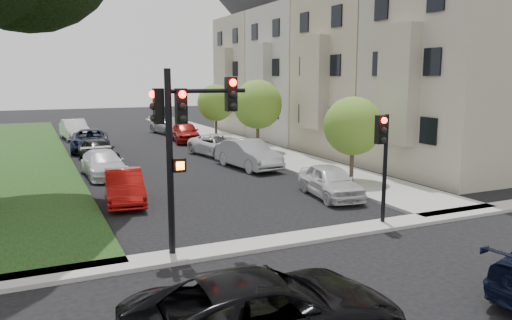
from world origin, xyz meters
name	(u,v)px	position (x,y,z in m)	size (l,w,h in m)	color
ground	(334,263)	(0.00, 0.00, 0.00)	(140.00, 140.00, 0.00)	black
sidewalk_right	(232,141)	(6.75, 24.00, 0.06)	(3.50, 44.00, 0.12)	#9B968E
sidewalk_cross	(297,238)	(0.00, 2.00, 0.06)	(60.00, 1.00, 0.12)	#9B968E
house_a	(461,34)	(12.45, 8.00, 6.93)	(7.70, 7.55, 15.97)	#9C9778
house_b	(367,43)	(12.45, 15.50, 6.93)	(7.70, 7.55, 15.97)	gray
house_c	(306,49)	(12.45, 23.00, 6.93)	(7.70, 7.55, 15.97)	#B1A69B
house_d	(264,53)	(12.45, 30.50, 6.93)	(7.70, 7.55, 15.97)	#A8A497
small_tree_a	(353,126)	(6.20, 8.00, 2.66)	(2.66, 2.66, 4.00)	#3D3028
small_tree_b	(258,105)	(6.20, 18.25, 3.11)	(3.12, 3.12, 4.68)	#3D3028
small_tree_c	(216,103)	(6.20, 26.00, 2.85)	(2.85, 2.85, 4.28)	#3D3028
traffic_signal_main	(183,129)	(-3.40, 2.23, 3.51)	(2.48, 0.64, 5.09)	black
traffic_signal_secondary	(383,149)	(3.22, 2.19, 2.57)	(0.47, 0.38, 3.68)	black
car_cross_near	(267,313)	(-3.50, -3.10, 0.72)	(2.38, 5.16, 1.43)	black
car_parked_0	(330,181)	(3.88, 6.19, 0.67)	(1.57, 3.91, 1.33)	silver
car_parked_1	(248,154)	(3.46, 13.52, 0.77)	(1.63, 4.68, 1.54)	#999BA0
car_parked_2	(220,145)	(3.54, 18.10, 0.68)	(2.24, 4.86, 1.35)	silver
car_parked_3	(185,132)	(3.50, 25.28, 0.76)	(1.80, 4.46, 1.52)	maroon
car_parked_4	(169,126)	(3.84, 31.30, 0.71)	(1.99, 4.90, 1.42)	#999BA0
car_parked_5	(124,187)	(-3.93, 8.74, 0.65)	(1.38, 3.95, 1.30)	maroon
car_parked_6	(104,164)	(-3.91, 14.42, 0.64)	(1.80, 4.43, 1.29)	silver
car_parked_7	(98,150)	(-3.60, 18.91, 0.68)	(1.61, 3.99, 1.36)	black
car_parked_8	(90,140)	(-3.51, 23.55, 0.71)	(2.37, 5.14, 1.43)	black
car_parked_9	(75,129)	(-3.87, 30.67, 0.77)	(1.64, 4.70, 1.55)	silver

